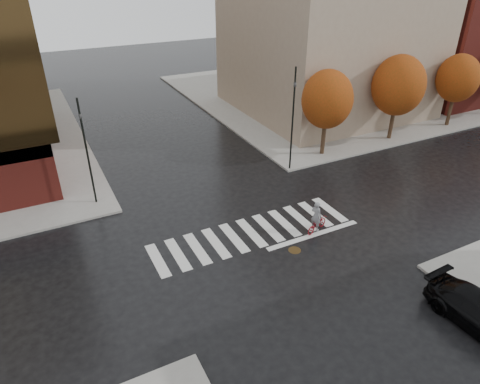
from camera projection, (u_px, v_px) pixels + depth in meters
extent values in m
plane|color=black|center=(256.00, 237.00, 23.85)|extent=(120.00, 120.00, 0.00)
cube|color=gray|center=(328.00, 92.00, 48.45)|extent=(30.00, 30.00, 0.15)
cube|color=silver|center=(251.00, 233.00, 24.23)|extent=(12.00, 3.00, 0.01)
cube|color=gray|center=(330.00, 11.00, 39.32)|extent=(16.00, 16.00, 18.00)
cube|color=maroon|center=(454.00, 24.00, 45.86)|extent=(14.00, 14.00, 14.00)
cylinder|color=#312415|center=(323.00, 136.00, 32.80)|extent=(0.32, 0.32, 2.80)
ellipsoid|color=#9F360F|center=(327.00, 99.00, 31.38)|extent=(3.80, 3.80, 4.37)
cylinder|color=#312415|center=(392.00, 122.00, 35.58)|extent=(0.32, 0.32, 2.80)
ellipsoid|color=#9F360F|center=(398.00, 85.00, 34.07)|extent=(4.20, 4.20, 4.83)
cylinder|color=#312415|center=(450.00, 110.00, 38.35)|extent=(0.32, 0.32, 2.80)
ellipsoid|color=#9F360F|center=(458.00, 78.00, 36.96)|extent=(3.60, 3.60, 4.14)
imported|color=maroon|center=(317.00, 224.00, 24.20)|extent=(1.78, 1.12, 0.88)
imported|color=gray|center=(316.00, 216.00, 23.88)|extent=(0.63, 0.76, 1.80)
cylinder|color=black|center=(87.00, 153.00, 25.34)|extent=(0.12, 0.12, 6.69)
imported|color=black|center=(80.00, 114.00, 24.15)|extent=(0.21, 0.19, 0.84)
cylinder|color=black|center=(293.00, 120.00, 29.38)|extent=(0.12, 0.12, 7.30)
imported|color=black|center=(295.00, 82.00, 28.09)|extent=(0.15, 0.18, 0.91)
cylinder|color=#D79D0C|center=(57.00, 190.00, 27.74)|extent=(0.21, 0.21, 0.54)
sphere|color=#D79D0C|center=(56.00, 186.00, 27.61)|extent=(0.23, 0.23, 0.23)
cylinder|color=#4C381B|center=(295.00, 250.00, 22.80)|extent=(0.88, 0.88, 0.01)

